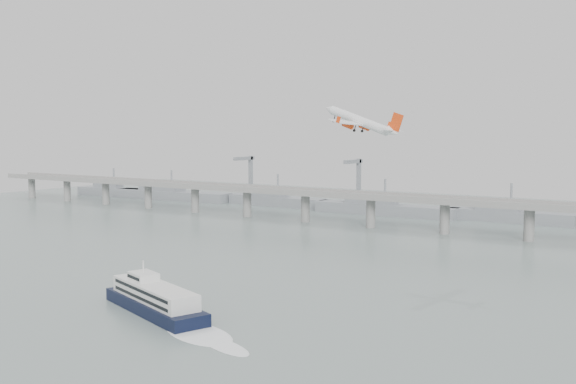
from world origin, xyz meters
The scene contains 5 objects.
ground centered at (0.00, 0.00, 0.00)m, with size 900.00×900.00×0.00m, color slate.
bridge centered at (-1.15, 200.00, 17.65)m, with size 800.00×22.00×23.90m.
distant_fleet centered at (-155.36, 265.08, 6.22)m, with size 453.00×60.90×40.00m.
ferry centered at (-2.11, -26.91, 4.63)m, with size 86.99×38.89×17.06m.
airliner centered at (26.75, 72.70, 67.11)m, with size 42.68×38.94×16.07m.
Camera 1 is at (162.09, -194.13, 63.46)m, focal length 42.00 mm.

